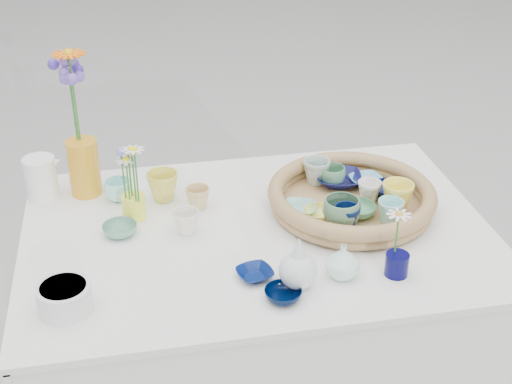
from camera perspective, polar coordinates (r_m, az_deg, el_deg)
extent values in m
imported|color=#080B3F|center=(2.13, 6.62, 1.01)|extent=(0.16, 0.16, 0.03)
imported|color=#0D1344|center=(2.09, 10.57, 0.11)|extent=(0.13, 0.13, 0.03)
imported|color=#FEED54|center=(2.01, 11.24, -0.35)|extent=(0.12, 0.12, 0.08)
imported|color=#4D8E62|center=(1.98, 8.15, -1.45)|extent=(0.12, 0.12, 0.03)
imported|color=#558361|center=(1.91, 6.85, -1.65)|extent=(0.11, 0.11, 0.08)
imported|color=#75B9AA|center=(1.98, 3.53, -1.33)|extent=(0.12, 0.12, 0.02)
imported|color=#AEC2B8|center=(2.12, 4.85, 1.63)|extent=(0.10, 0.10, 0.08)
imported|color=white|center=(2.04, 9.04, 0.04)|extent=(0.08, 0.08, 0.06)
imported|color=#6EBBDE|center=(2.14, 8.82, 0.88)|extent=(0.11, 0.11, 0.02)
imported|color=#071642|center=(1.91, 7.27, -2.06)|extent=(0.08, 0.08, 0.07)
imported|color=#FFEC64|center=(1.95, 5.07, -1.77)|extent=(0.10, 0.10, 0.03)
imported|color=#91E0DC|center=(1.95, 10.69, -1.55)|extent=(0.07, 0.07, 0.07)
imported|color=#558F69|center=(2.11, 6.14, 1.27)|extent=(0.09, 0.09, 0.06)
imported|color=#E0D34D|center=(2.07, -7.46, 0.46)|extent=(0.10, 0.10, 0.09)
imported|color=tan|center=(2.03, -4.68, -0.48)|extent=(0.08, 0.08, 0.06)
imported|color=#5C937B|center=(1.94, -10.83, -2.98)|extent=(0.10, 0.10, 0.03)
imported|color=white|center=(1.92, -5.60, -2.39)|extent=(0.09, 0.09, 0.07)
imported|color=#051650|center=(1.75, -0.10, -6.57)|extent=(0.11, 0.11, 0.02)
imported|color=#A2EFEA|center=(2.10, -10.98, 0.15)|extent=(0.10, 0.10, 0.06)
imported|color=black|center=(1.68, 2.18, -8.21)|extent=(0.10, 0.10, 0.03)
imported|color=silver|center=(1.75, 6.95, -5.49)|extent=(0.09, 0.09, 0.09)
cylinder|color=#05043D|center=(1.78, 11.20, -5.71)|extent=(0.06, 0.06, 0.06)
cylinder|color=orange|center=(2.13, -13.59, 1.92)|extent=(0.09, 0.09, 0.17)
cylinder|color=#F4F83E|center=(2.00, -9.75, -1.17)|extent=(0.08, 0.08, 0.07)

